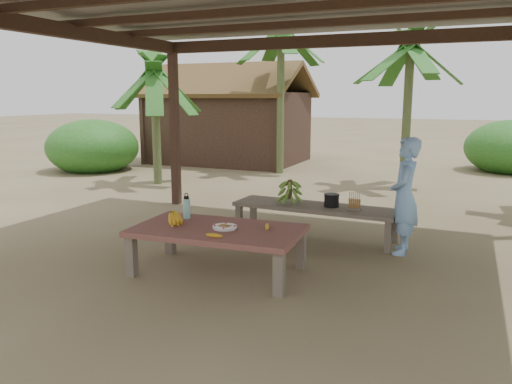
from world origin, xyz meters
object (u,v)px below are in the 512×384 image
at_px(plate, 225,227).
at_px(water_flask, 187,208).
at_px(woman, 404,196).
at_px(bench, 315,209).
at_px(cooking_pot, 332,201).
at_px(work_table, 218,234).
at_px(ripe_banana_bunch, 170,217).

bearing_deg(plate, water_flask, 157.86).
bearing_deg(woman, bench, -103.27).
xyz_separation_m(plate, water_flask, (-0.62, 0.25, 0.11)).
bearing_deg(cooking_pot, work_table, -115.08).
bearing_deg(woman, ripe_banana_bunch, -58.90).
xyz_separation_m(water_flask, cooking_pot, (1.33, 1.48, -0.09)).
bearing_deg(work_table, bench, 67.70).
distance_m(work_table, cooking_pot, 1.91).
xyz_separation_m(ripe_banana_bunch, plate, (0.64, 0.05, -0.06)).
bearing_deg(cooking_pot, plate, -112.47).
relative_size(work_table, woman, 1.31).
relative_size(bench, woman, 1.57).
distance_m(bench, water_flask, 1.85).
relative_size(bench, cooking_pot, 11.47).
distance_m(work_table, plate, 0.12).
xyz_separation_m(cooking_pot, woman, (0.95, -0.23, 0.18)).
height_order(plate, woman, woman).
relative_size(work_table, water_flask, 6.17).
bearing_deg(plate, cooking_pot, 67.53).
xyz_separation_m(work_table, ripe_banana_bunch, (-0.55, -0.06, 0.14)).
xyz_separation_m(plate, cooking_pot, (0.72, 1.73, 0.01)).
relative_size(work_table, cooking_pot, 9.58).
distance_m(bench, ripe_banana_bunch, 2.11).
height_order(work_table, plate, plate).
relative_size(work_table, ripe_banana_bunch, 7.08).
bearing_deg(woman, work_table, -52.51).
bearing_deg(work_table, water_flask, 151.66).
xyz_separation_m(bench, plate, (-0.49, -1.72, 0.12)).
height_order(bench, woman, woman).
bearing_deg(water_flask, cooking_pot, 47.99).
height_order(work_table, water_flask, water_flask).
relative_size(water_flask, woman, 0.21).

